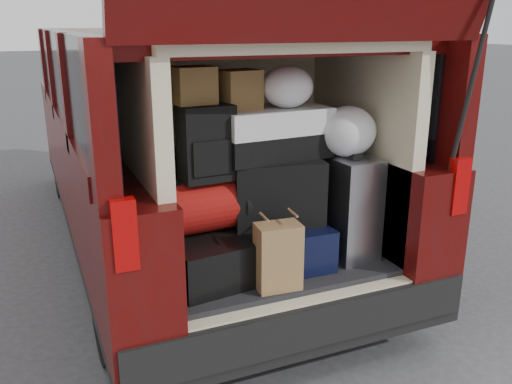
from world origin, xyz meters
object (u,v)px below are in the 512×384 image
red_duffel (208,204)px  black_soft_case (276,191)px  black_hardshell (203,254)px  kraft_bag (278,257)px  silver_roller (346,206)px  twotone_duffel (273,133)px  navy_hardshell (281,241)px  backpack (206,143)px

red_duffel → black_soft_case: bearing=-8.6°
black_hardshell → red_duffel: size_ratio=1.33×
black_hardshell → kraft_bag: (0.29, -0.30, 0.05)m
silver_roller → black_hardshell: bearing=172.7°
red_duffel → twotone_duffel: 0.51m
silver_roller → black_soft_case: 0.43m
navy_hardshell → black_soft_case: bearing=157.9°
black_soft_case → twotone_duffel: (0.00, 0.06, 0.31)m
black_hardshell → navy_hardshell: same height
backpack → kraft_bag: bearing=-52.9°
backpack → red_duffel: bearing=65.7°
navy_hardshell → silver_roller: bearing=-6.7°
red_duffel → twotone_duffel: twotone_duffel is taller
backpack → twotone_duffel: bearing=5.4°
silver_roller → backpack: 0.90m
silver_roller → kraft_bag: 0.60m
kraft_bag → red_duffel: size_ratio=0.78×
black_hardshell → silver_roller: silver_roller is taller
kraft_bag → black_hardshell: bearing=139.7°
silver_roller → twotone_duffel: 0.60m
black_hardshell → black_soft_case: size_ratio=1.20×
navy_hardshell → twotone_duffel: size_ratio=0.89×
navy_hardshell → twotone_duffel: (-0.02, 0.07, 0.60)m
navy_hardshell → silver_roller: 0.42m
navy_hardshell → backpack: bearing=-179.0°
navy_hardshell → backpack: (-0.42, 0.00, 0.59)m
kraft_bag → twotone_duffel: twotone_duffel is taller
navy_hardshell → black_soft_case: size_ratio=1.09×
navy_hardshell → kraft_bag: (-0.16, -0.29, 0.05)m
black_hardshell → backpack: backpack is taller
black_hardshell → navy_hardshell: bearing=-7.2°
backpack → black_soft_case: bearing=-3.0°
navy_hardshell → twotone_duffel: twotone_duffel is taller
kraft_bag → black_soft_case: bearing=71.6°
red_duffel → black_soft_case: black_soft_case is taller
silver_roller → navy_hardshell: bearing=168.5°
silver_roller → backpack: backpack is taller
black_hardshell → backpack: (0.03, -0.00, 0.59)m
red_duffel → backpack: size_ratio=1.15×
kraft_bag → twotone_duffel: 0.67m
navy_hardshell → kraft_bag: size_ratio=1.56×
black_soft_case → twotone_duffel: twotone_duffel is taller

